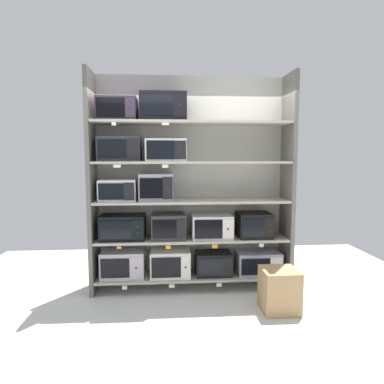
{
  "coord_description": "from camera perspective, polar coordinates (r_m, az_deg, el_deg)",
  "views": [
    {
      "loc": [
        -0.32,
        -4.35,
        1.72
      ],
      "look_at": [
        0.0,
        0.0,
        1.26
      ],
      "focal_mm": 32.31,
      "sensor_mm": 36.0,
      "label": 1
    }
  ],
  "objects": [
    {
      "name": "microwave_4",
      "position": [
        4.47,
        -11.33,
        -5.67
      ],
      "size": [
        0.56,
        0.39,
        0.31
      ],
      "color": "black",
      "rests_on": "shelf_1"
    },
    {
      "name": "shelf_0",
      "position": [
        4.63,
        0.0,
        -13.64
      ],
      "size": [
        2.43,
        0.47,
        0.03
      ],
      "primitive_type": "cube",
      "color": "#ADA899",
      "rests_on": "ground"
    },
    {
      "name": "microwave_1",
      "position": [
        4.55,
        -3.61,
        -11.55
      ],
      "size": [
        0.5,
        0.41,
        0.34
      ],
      "color": "silver",
      "rests_on": "shelf_0"
    },
    {
      "name": "microwave_13",
      "position": [
        4.38,
        -4.77,
        13.75
      ],
      "size": [
        0.56,
        0.42,
        0.34
      ],
      "color": "black",
      "rests_on": "shelf_4"
    },
    {
      "name": "ground",
      "position": [
        3.78,
        1.21,
        -21.24
      ],
      "size": [
        6.43,
        6.0,
        0.02
      ],
      "primitive_type": "cube",
      "color": "silver"
    },
    {
      "name": "microwave_12",
      "position": [
        4.42,
        -12.25,
        13.18
      ],
      "size": [
        0.48,
        0.39,
        0.28
      ],
      "color": "#322637",
      "rests_on": "shelf_4"
    },
    {
      "name": "price_tag_5",
      "position": [
        4.29,
        3.79,
        -8.95
      ],
      "size": [
        0.07,
        0.0,
        0.05
      ],
      "primitive_type": "cube",
      "color": "orange"
    },
    {
      "name": "price_tag_4",
      "position": [
        4.25,
        -3.95,
        -9.09
      ],
      "size": [
        0.06,
        0.0,
        0.05
      ],
      "primitive_type": "cube",
      "color": "orange"
    },
    {
      "name": "microwave_6",
      "position": [
        4.47,
        3.26,
        -5.64
      ],
      "size": [
        0.51,
        0.4,
        0.3
      ],
      "color": "silver",
      "rests_on": "shelf_1"
    },
    {
      "name": "shelf_1",
      "position": [
        4.49,
        0.0,
        -7.72
      ],
      "size": [
        2.43,
        0.47,
        0.03
      ],
      "primitive_type": "cube",
      "color": "#ADA899"
    },
    {
      "name": "microwave_7",
      "position": [
        4.57,
        10.16,
        -5.34
      ],
      "size": [
        0.42,
        0.41,
        0.31
      ],
      "color": "black",
      "rests_on": "shelf_1"
    },
    {
      "name": "price_tag_0",
      "position": [
        4.44,
        -11.07,
        -15.24
      ],
      "size": [
        0.06,
        0.0,
        0.05
      ],
      "primitive_type": "cube",
      "color": "white"
    },
    {
      "name": "microwave_5",
      "position": [
        4.43,
        -3.9,
        -5.62
      ],
      "size": [
        0.43,
        0.39,
        0.31
      ],
      "color": "#313332",
      "rests_on": "shelf_1"
    },
    {
      "name": "microwave_3",
      "position": [
        4.71,
        10.81,
        -11.32
      ],
      "size": [
        0.56,
        0.39,
        0.29
      ],
      "color": "#9B9AAA",
      "rests_on": "shelf_0"
    },
    {
      "name": "upright_left",
      "position": [
        4.46,
        -16.17,
        1.35
      ],
      "size": [
        0.05,
        0.47,
        2.76
      ],
      "primitive_type": "cube",
      "color": "#68645B",
      "rests_on": "ground"
    },
    {
      "name": "price_tag_3",
      "position": [
        4.29,
        -11.96,
        -8.98
      ],
      "size": [
        0.05,
        0.0,
        0.03
      ],
      "primitive_type": "cube",
      "color": "orange"
    },
    {
      "name": "price_tag_2",
      "position": [
        4.45,
        4.5,
        -15.04
      ],
      "size": [
        0.07,
        0.0,
        0.04
      ],
      "primitive_type": "cube",
      "color": "white"
    },
    {
      "name": "back_panel",
      "position": [
        4.63,
        -0.24,
        1.74
      ],
      "size": [
        2.63,
        0.04,
        2.76
      ],
      "primitive_type": "cube",
      "color": "beige",
      "rests_on": "ground"
    },
    {
      "name": "microwave_9",
      "position": [
        4.36,
        -5.92,
        0.83
      ],
      "size": [
        0.42,
        0.35,
        0.33
      ],
      "color": "#999FAB",
      "rests_on": "shelf_2"
    },
    {
      "name": "shelf_4",
      "position": [
        4.38,
        0.0,
        11.36
      ],
      "size": [
        2.43,
        0.47,
        0.03
      ],
      "primitive_type": "cube",
      "color": "#ADA899"
    },
    {
      "name": "price_tag_7",
      "position": [
        4.15,
        -12.28,
        4.2
      ],
      "size": [
        0.09,
        0.0,
        0.04
      ],
      "primitive_type": "cube",
      "color": "white"
    },
    {
      "name": "shelf_3",
      "position": [
        4.36,
        0.0,
        4.92
      ],
      "size": [
        2.43,
        0.47,
        0.03
      ],
      "primitive_type": "cube",
      "color": "#ADA899"
    },
    {
      "name": "microwave_2",
      "position": [
        4.6,
        3.54,
        -11.65
      ],
      "size": [
        0.46,
        0.36,
        0.29
      ],
      "color": "black",
      "rests_on": "shelf_0"
    },
    {
      "name": "microwave_8",
      "position": [
        4.4,
        -12.11,
        0.31
      ],
      "size": [
        0.45,
        0.35,
        0.26
      ],
      "color": "silver",
      "rests_on": "shelf_2"
    },
    {
      "name": "microwave_10",
      "position": [
        4.38,
        -11.87,
        6.96
      ],
      "size": [
        0.51,
        0.34,
        0.3
      ],
      "color": "#2F2E37",
      "rests_on": "shelf_3"
    },
    {
      "name": "microwave_0",
      "position": [
        4.59,
        -11.3,
        -11.5
      ],
      "size": [
        0.54,
        0.39,
        0.34
      ],
      "color": "#B9AFBA",
      "rests_on": "shelf_0"
    },
    {
      "name": "upright_right",
      "position": [
        4.63,
        15.54,
        1.53
      ],
      "size": [
        0.05,
        0.47,
        2.76
      ],
      "primitive_type": "cube",
      "color": "#68645B",
      "rests_on": "ground"
    },
    {
      "name": "shipping_carton",
      "position": [
        4.1,
        14.22,
        -15.43
      ],
      "size": [
        0.39,
        0.39,
        0.47
      ],
      "primitive_type": "cube",
      "color": "tan",
      "rests_on": "ground"
    },
    {
      "name": "price_tag_1",
      "position": [
        4.4,
        -3.37,
        -15.24
      ],
      "size": [
        0.07,
        0.0,
        0.04
      ],
      "primitive_type": "cube",
      "color": "white"
    },
    {
      "name": "price_tag_10",
      "position": [
        4.12,
        -4.42,
        11.17
      ],
      "size": [
        0.08,
        0.0,
        0.03
      ],
      "primitive_type": "cube",
      "color": "beige"
    },
    {
      "name": "microwave_11",
      "position": [
        4.34,
        -4.33,
        6.9
      ],
      "size": [
        0.5,
        0.41,
        0.27
      ],
      "color": "silver",
      "rests_on": "shelf_3"
    },
    {
      "name": "price_tag_8",
      "position": [
        4.11,
        -4.44,
        4.28
      ],
      "size": [
        0.07,
        0.0,
        0.04
      ],
      "primitive_type": "cube",
      "color": "beige"
    },
    {
      "name": "price_tag_9",
      "position": [
        4.17,
        -12.79,
        10.94
      ],
      "size": [
        0.05,
        0.0,
        0.04
      ],
      "primitive_type": "cube",
      "color": "white"
    },
    {
      "name": "price_tag_6",
      "position": [
        4.41,
        11.42,
        -8.61
      ],
      "size": [
        0.06,
        0.0,
        0.04
      ],
      "primitive_type": "cube",
      "color": "white"
    },
    {
      "name": "shelf_2",
      "position": [
        4.4,
        0.0,
        -1.49
      ],
      "size": [
        2.43,
        0.47,
        0.03
      ],
      "primitive_type": "cube",
      "color": "#ADA899"
    }
  ]
}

